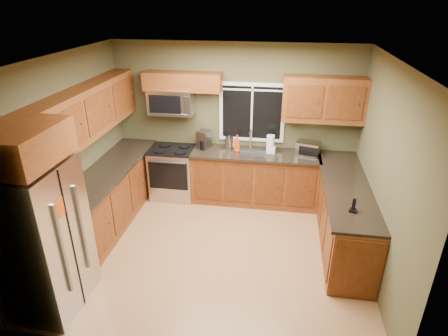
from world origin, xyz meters
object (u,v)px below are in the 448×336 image
(soap_bottle_a, at_px, (237,143))
(cordless_phone, at_px, (353,208))
(coffee_maker, at_px, (204,140))
(microwave, at_px, (172,102))
(kettle, at_px, (229,142))
(range, at_px, (174,172))
(toaster_oven, at_px, (308,148))
(paper_towel_roll, at_px, (270,144))
(soap_bottle_b, at_px, (273,149))
(refrigerator, at_px, (42,239))
(soap_bottle_c, at_px, (233,143))

(soap_bottle_a, distance_m, cordless_phone, 2.39)
(coffee_maker, relative_size, cordless_phone, 1.70)
(microwave, relative_size, kettle, 2.91)
(range, xyz_separation_m, toaster_oven, (2.32, 0.07, 0.59))
(paper_towel_roll, distance_m, soap_bottle_b, 0.09)
(microwave, height_order, soap_bottle_a, microwave)
(refrigerator, xyz_separation_m, toaster_oven, (3.01, 2.84, 0.15))
(soap_bottle_b, bearing_deg, refrigerator, -131.06)
(kettle, height_order, soap_bottle_c, kettle)
(refrigerator, distance_m, paper_towel_roll, 3.71)
(toaster_oven, bearing_deg, refrigerator, -136.70)
(refrigerator, height_order, coffee_maker, refrigerator)
(toaster_oven, distance_m, coffee_maker, 1.77)
(microwave, xyz_separation_m, soap_bottle_a, (1.14, -0.11, -0.65))
(microwave, relative_size, soap_bottle_a, 2.65)
(kettle, height_order, cordless_phone, kettle)
(toaster_oven, distance_m, cordless_phone, 1.82)
(toaster_oven, xyz_separation_m, cordless_phone, (0.48, -1.76, -0.06))
(soap_bottle_c, bearing_deg, kettle, -137.60)
(kettle, xyz_separation_m, soap_bottle_c, (0.06, 0.05, -0.03))
(refrigerator, bearing_deg, coffee_maker, 66.55)
(toaster_oven, relative_size, soap_bottle_c, 2.31)
(soap_bottle_a, bearing_deg, cordless_phone, -45.88)
(paper_towel_roll, bearing_deg, microwave, 177.50)
(range, relative_size, toaster_oven, 2.20)
(paper_towel_roll, distance_m, cordless_phone, 2.07)
(kettle, relative_size, cordless_phone, 1.43)
(microwave, xyz_separation_m, soap_bottle_b, (1.75, -0.11, -0.70))
(microwave, xyz_separation_m, kettle, (0.99, -0.01, -0.67))
(coffee_maker, relative_size, soap_bottle_a, 1.08)
(range, xyz_separation_m, soap_bottle_b, (1.75, 0.03, 0.56))
(soap_bottle_a, xyz_separation_m, soap_bottle_c, (-0.09, 0.14, -0.05))
(kettle, bearing_deg, range, -172.95)
(refrigerator, relative_size, toaster_oven, 4.23)
(soap_bottle_a, height_order, soap_bottle_b, soap_bottle_a)
(range, relative_size, coffee_maker, 3.03)
(refrigerator, relative_size, soap_bottle_a, 6.27)
(range, bearing_deg, soap_bottle_c, 9.46)
(range, height_order, paper_towel_roll, paper_towel_roll)
(refrigerator, bearing_deg, soap_bottle_c, 59.43)
(range, height_order, kettle, kettle)
(kettle, bearing_deg, refrigerator, -120.18)
(refrigerator, xyz_separation_m, soap_bottle_a, (1.83, 2.80, 0.18))
(microwave, bearing_deg, soap_bottle_b, -3.46)
(refrigerator, height_order, paper_towel_roll, refrigerator)
(soap_bottle_b, bearing_deg, soap_bottle_a, 180.00)
(kettle, distance_m, paper_towel_roll, 0.71)
(paper_towel_roll, height_order, soap_bottle_a, paper_towel_roll)
(toaster_oven, distance_m, soap_bottle_a, 1.19)
(range, bearing_deg, coffee_maker, 9.32)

